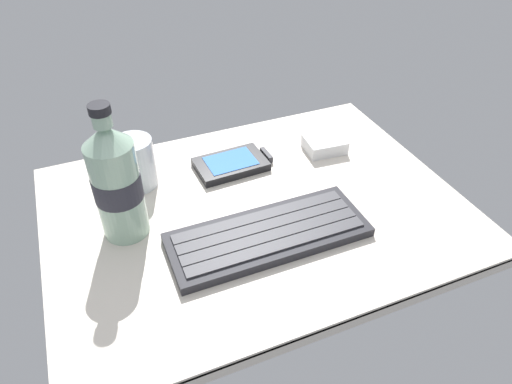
{
  "coord_description": "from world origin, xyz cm",
  "views": [
    {
      "loc": [
        -21.4,
        -51.64,
        47.71
      ],
      "look_at": [
        0.0,
        0.0,
        3.0
      ],
      "focal_mm": 32.75,
      "sensor_mm": 36.0,
      "label": 1
    }
  ],
  "objects_px": {
    "charger_block": "(325,145)",
    "handheld_device": "(234,163)",
    "juice_cup": "(136,165)",
    "water_bottle": "(116,182)",
    "keyboard": "(268,234)"
  },
  "relations": [
    {
      "from": "charger_block",
      "to": "handheld_device",
      "type": "bearing_deg",
      "value": 175.39
    },
    {
      "from": "juice_cup",
      "to": "water_bottle",
      "type": "distance_m",
      "value": 0.12
    },
    {
      "from": "juice_cup",
      "to": "water_bottle",
      "type": "height_order",
      "value": "water_bottle"
    },
    {
      "from": "juice_cup",
      "to": "keyboard",
      "type": "bearing_deg",
      "value": -53.93
    },
    {
      "from": "handheld_device",
      "to": "charger_block",
      "type": "distance_m",
      "value": 0.17
    },
    {
      "from": "water_bottle",
      "to": "charger_block",
      "type": "distance_m",
      "value": 0.39
    },
    {
      "from": "keyboard",
      "to": "charger_block",
      "type": "relative_size",
      "value": 4.15
    },
    {
      "from": "juice_cup",
      "to": "water_bottle",
      "type": "bearing_deg",
      "value": -110.08
    },
    {
      "from": "keyboard",
      "to": "handheld_device",
      "type": "xyz_separation_m",
      "value": [
        0.02,
        0.19,
        -0.0
      ]
    },
    {
      "from": "keyboard",
      "to": "charger_block",
      "type": "xyz_separation_m",
      "value": [
        0.19,
        0.17,
        0.0
      ]
    },
    {
      "from": "juice_cup",
      "to": "charger_block",
      "type": "bearing_deg",
      "value": -4.89
    },
    {
      "from": "charger_block",
      "to": "juice_cup",
      "type": "bearing_deg",
      "value": 175.11
    },
    {
      "from": "water_bottle",
      "to": "charger_block",
      "type": "bearing_deg",
      "value": 11.69
    },
    {
      "from": "water_bottle",
      "to": "charger_block",
      "type": "height_order",
      "value": "water_bottle"
    },
    {
      "from": "handheld_device",
      "to": "charger_block",
      "type": "height_order",
      "value": "charger_block"
    }
  ]
}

